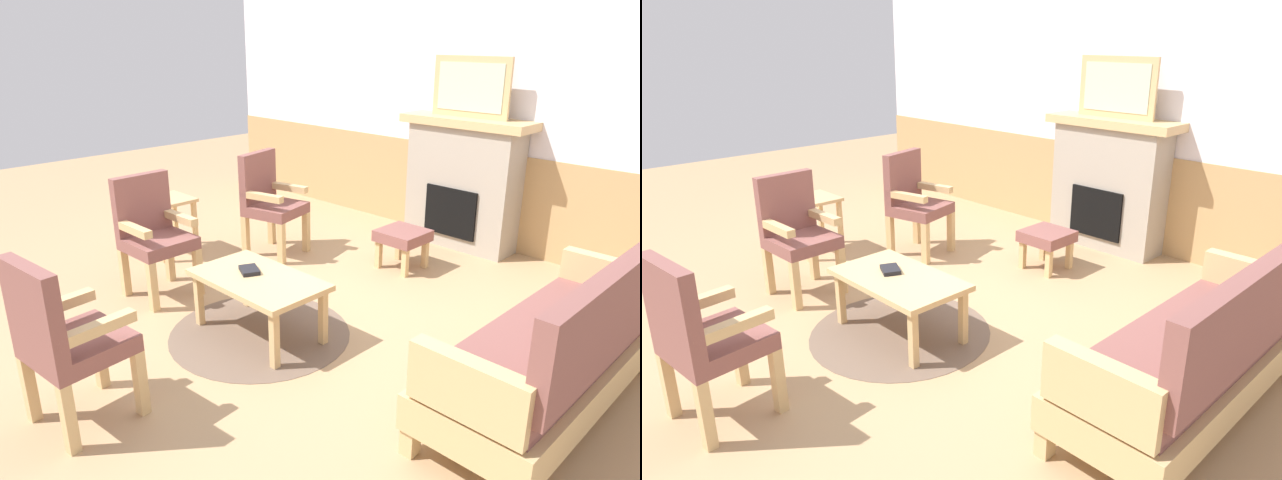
# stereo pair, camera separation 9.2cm
# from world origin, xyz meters

# --- Properties ---
(ground_plane) EXTENTS (14.00, 14.00, 0.00)m
(ground_plane) POSITION_xyz_m (0.00, 0.00, 0.00)
(ground_plane) COLOR tan
(wall_back) EXTENTS (7.20, 0.14, 2.70)m
(wall_back) POSITION_xyz_m (0.00, 2.60, 1.31)
(wall_back) COLOR white
(wall_back) RESTS_ON ground_plane
(fireplace) EXTENTS (1.30, 0.44, 1.28)m
(fireplace) POSITION_xyz_m (0.00, 2.35, 0.65)
(fireplace) COLOR #A39989
(fireplace) RESTS_ON ground_plane
(framed_picture) EXTENTS (0.80, 0.04, 0.56)m
(framed_picture) POSITION_xyz_m (0.00, 2.35, 1.56)
(framed_picture) COLOR tan
(framed_picture) RESTS_ON fireplace
(couch) EXTENTS (0.70, 1.80, 0.98)m
(couch) POSITION_xyz_m (1.88, 0.30, 0.40)
(couch) COLOR tan
(couch) RESTS_ON ground_plane
(coffee_table) EXTENTS (0.96, 0.56, 0.44)m
(coffee_table) POSITION_xyz_m (0.01, -0.28, 0.39)
(coffee_table) COLOR tan
(coffee_table) RESTS_ON ground_plane
(round_rug) EXTENTS (1.29, 1.29, 0.01)m
(round_rug) POSITION_xyz_m (0.01, -0.28, 0.00)
(round_rug) COLOR brown
(round_rug) RESTS_ON ground_plane
(book_on_table) EXTENTS (0.21, 0.18, 0.03)m
(book_on_table) POSITION_xyz_m (-0.10, -0.26, 0.46)
(book_on_table) COLOR black
(book_on_table) RESTS_ON coffee_table
(footstool) EXTENTS (0.40, 0.40, 0.36)m
(footstool) POSITION_xyz_m (-0.03, 1.44, 0.28)
(footstool) COLOR tan
(footstool) RESTS_ON ground_plane
(armchair_near_fireplace) EXTENTS (0.58, 0.58, 0.98)m
(armchair_near_fireplace) POSITION_xyz_m (-1.19, 0.85, 0.54)
(armchair_near_fireplace) COLOR tan
(armchair_near_fireplace) RESTS_ON ground_plane
(armchair_by_window_left) EXTENTS (0.49, 0.49, 0.98)m
(armchair_by_window_left) POSITION_xyz_m (-1.13, -0.42, 0.54)
(armchair_by_window_left) COLOR tan
(armchair_by_window_left) RESTS_ON ground_plane
(armchair_front_left) EXTENTS (0.52, 0.52, 0.98)m
(armchair_front_left) POSITION_xyz_m (0.08, -1.63, 0.54)
(armchair_front_left) COLOR tan
(armchair_front_left) RESTS_ON ground_plane
(side_table) EXTENTS (0.44, 0.44, 0.55)m
(side_table) POSITION_xyz_m (-1.86, 0.15, 0.43)
(side_table) COLOR tan
(side_table) RESTS_ON ground_plane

